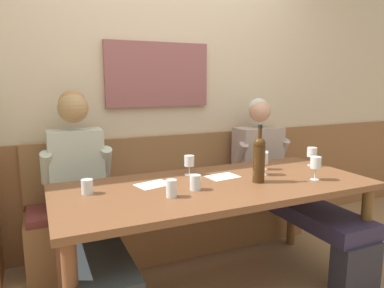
# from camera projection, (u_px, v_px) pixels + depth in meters

# --- Properties ---
(room_wall_back) EXTENTS (6.80, 0.12, 2.80)m
(room_wall_back) POSITION_uv_depth(u_px,v_px,m) (164.00, 80.00, 2.97)
(room_wall_back) COLOR beige
(room_wall_back) RESTS_ON ground
(wood_wainscot_panel) EXTENTS (6.80, 0.03, 0.93)m
(wood_wainscot_panel) POSITION_uv_depth(u_px,v_px,m) (168.00, 188.00, 3.08)
(wood_wainscot_panel) COLOR brown
(wood_wainscot_panel) RESTS_ON ground
(wall_bench) EXTENTS (2.30, 0.42, 0.94)m
(wall_bench) POSITION_uv_depth(u_px,v_px,m) (177.00, 216.00, 2.93)
(wall_bench) COLOR brown
(wall_bench) RESTS_ON ground
(dining_table) EXTENTS (2.00, 0.86, 0.75)m
(dining_table) POSITION_uv_depth(u_px,v_px,m) (217.00, 196.00, 2.24)
(dining_table) COLOR brown
(dining_table) RESTS_ON ground
(person_center_left_seat) EXTENTS (0.48, 1.29, 1.33)m
(person_center_left_seat) POSITION_uv_depth(u_px,v_px,m) (84.00, 199.00, 2.23)
(person_center_left_seat) COLOR #2F2432
(person_center_left_seat) RESTS_ON ground
(person_center_right_seat) EXTENTS (0.52, 1.30, 1.24)m
(person_center_right_seat) POSITION_uv_depth(u_px,v_px,m) (283.00, 180.00, 2.85)
(person_center_right_seat) COLOR #262530
(person_center_right_seat) RESTS_ON ground
(wine_bottle_clear_water) EXTENTS (0.08, 0.08, 0.37)m
(wine_bottle_clear_water) POSITION_uv_depth(u_px,v_px,m) (259.00, 158.00, 2.23)
(wine_bottle_clear_water) COLOR #402610
(wine_bottle_clear_water) RESTS_ON dining_table
(wine_glass_center_front) EXTENTS (0.07, 0.07, 0.14)m
(wine_glass_center_front) POSITION_uv_depth(u_px,v_px,m) (312.00, 153.00, 2.68)
(wine_glass_center_front) COLOR silver
(wine_glass_center_front) RESTS_ON dining_table
(wine_glass_left_end) EXTENTS (0.07, 0.07, 0.14)m
(wine_glass_left_end) POSITION_uv_depth(u_px,v_px,m) (189.00, 162.00, 2.42)
(wine_glass_left_end) COLOR silver
(wine_glass_left_end) RESTS_ON dining_table
(wine_glass_mid_right) EXTENTS (0.06, 0.06, 0.14)m
(wine_glass_mid_right) POSITION_uv_depth(u_px,v_px,m) (264.00, 157.00, 2.56)
(wine_glass_mid_right) COLOR silver
(wine_glass_mid_right) RESTS_ON dining_table
(wine_glass_center_rear) EXTENTS (0.08, 0.08, 0.16)m
(wine_glass_center_rear) POSITION_uv_depth(u_px,v_px,m) (262.00, 159.00, 2.41)
(wine_glass_center_rear) COLOR silver
(wine_glass_center_rear) RESTS_ON dining_table
(wine_glass_mid_left) EXTENTS (0.07, 0.07, 0.16)m
(wine_glass_mid_left) POSITION_uv_depth(u_px,v_px,m) (316.00, 164.00, 2.28)
(wine_glass_mid_left) COLOR silver
(wine_glass_mid_left) RESTS_ON dining_table
(water_tumbler_center) EXTENTS (0.06, 0.06, 0.10)m
(water_tumbler_center) POSITION_uv_depth(u_px,v_px,m) (172.00, 188.00, 1.95)
(water_tumbler_center) COLOR silver
(water_tumbler_center) RESTS_ON dining_table
(water_tumbler_right) EXTENTS (0.07, 0.07, 0.09)m
(water_tumbler_right) POSITION_uv_depth(u_px,v_px,m) (195.00, 182.00, 2.08)
(water_tumbler_right) COLOR silver
(water_tumbler_right) RESTS_ON dining_table
(water_tumbler_left) EXTENTS (0.07, 0.07, 0.08)m
(water_tumbler_left) POSITION_uv_depth(u_px,v_px,m) (87.00, 187.00, 2.01)
(water_tumbler_left) COLOR silver
(water_tumbler_left) RESTS_ON dining_table
(tasting_sheet_left_guest) EXTENTS (0.23, 0.17, 0.00)m
(tasting_sheet_left_guest) POSITION_uv_depth(u_px,v_px,m) (223.00, 177.00, 2.38)
(tasting_sheet_left_guest) COLOR white
(tasting_sheet_left_guest) RESTS_ON dining_table
(tasting_sheet_right_guest) EXTENTS (0.24, 0.20, 0.00)m
(tasting_sheet_right_guest) POSITION_uv_depth(u_px,v_px,m) (153.00, 184.00, 2.20)
(tasting_sheet_right_guest) COLOR white
(tasting_sheet_right_guest) RESTS_ON dining_table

